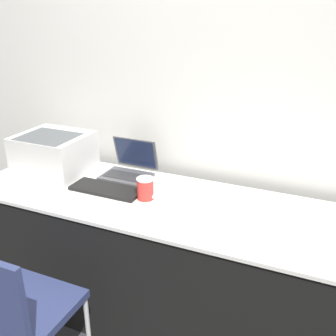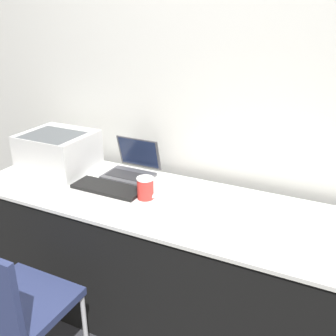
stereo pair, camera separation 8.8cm
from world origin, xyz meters
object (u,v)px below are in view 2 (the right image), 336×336
external_keyboard (107,188)px  laptop_left (132,167)px  printer (58,150)px  coffee_cup (145,188)px  chair (6,302)px  mouse (151,195)px

external_keyboard → laptop_left: bearing=86.6°
printer → coffee_cup: printer is taller
laptop_left → coffee_cup: laptop_left is taller
external_keyboard → coffee_cup: 0.25m
laptop_left → external_keyboard: size_ratio=0.71×
laptop_left → chair: size_ratio=0.33×
printer → chair: printer is taller
mouse → chair: (-0.31, -0.77, -0.25)m
laptop_left → chair: (-0.05, -1.00, -0.28)m
external_keyboard → coffee_cup: size_ratio=3.40×
mouse → printer: bearing=172.4°
mouse → chair: bearing=-112.0°
external_keyboard → mouse: (0.27, 0.02, 0.01)m
printer → chair: bearing=-64.8°
printer → chair: (0.41, -0.86, -0.37)m
printer → external_keyboard: bearing=-14.1°
printer → mouse: 0.73m
coffee_cup → laptop_left: bearing=133.4°
coffee_cup → mouse: (0.02, 0.01, -0.04)m
printer → coffee_cup: 0.70m
coffee_cup → chair: 0.86m
external_keyboard → printer: bearing=165.9°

